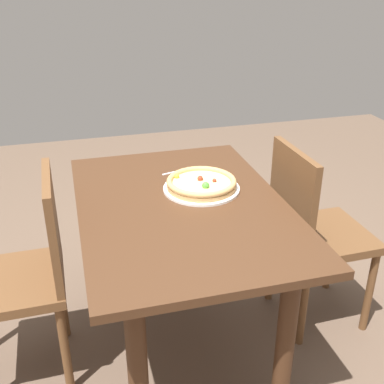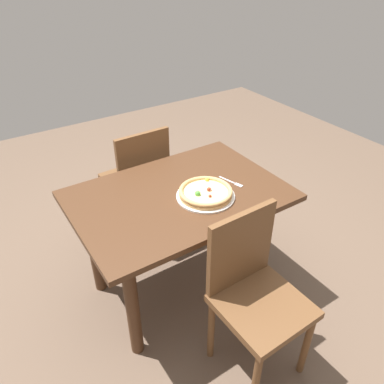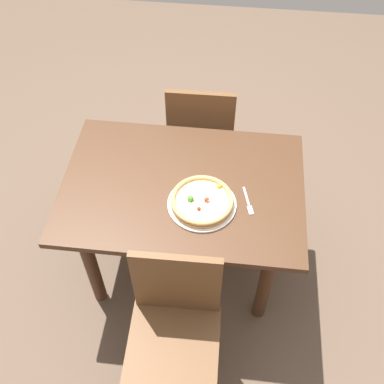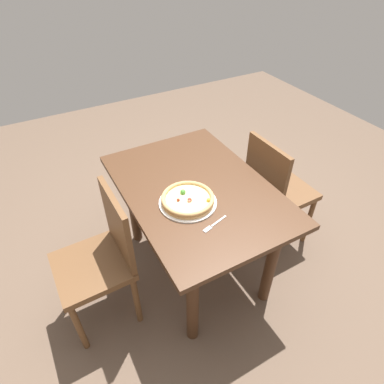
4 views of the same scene
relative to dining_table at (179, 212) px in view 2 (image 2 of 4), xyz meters
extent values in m
plane|color=brown|center=(0.00, 0.00, -0.60)|extent=(6.00, 6.00, 0.00)
cube|color=#472B19|center=(0.00, 0.00, 0.11)|extent=(1.17, 0.81, 0.03)
cylinder|color=#472B19|center=(-0.45, -0.27, -0.25)|extent=(0.07, 0.07, 0.70)
cylinder|color=#472B19|center=(0.45, -0.27, -0.25)|extent=(0.07, 0.07, 0.70)
cylinder|color=#472B19|center=(-0.45, 0.27, -0.25)|extent=(0.07, 0.07, 0.70)
cylinder|color=#472B19|center=(0.45, 0.27, -0.25)|extent=(0.07, 0.07, 0.70)
cylinder|color=brown|center=(0.14, -0.85, -0.39)|extent=(0.04, 0.04, 0.43)
cylinder|color=brown|center=(-0.20, -0.86, -0.39)|extent=(0.04, 0.04, 0.43)
cylinder|color=brown|center=(0.13, -0.51, -0.39)|extent=(0.04, 0.04, 0.43)
cylinder|color=brown|center=(-0.21, -0.52, -0.39)|extent=(0.04, 0.04, 0.43)
cube|color=brown|center=(-0.03, -0.69, -0.15)|extent=(0.41, 0.41, 0.04)
cube|color=brown|center=(-0.04, -0.50, 0.08)|extent=(0.38, 0.04, 0.42)
cylinder|color=brown|center=(-0.21, 0.85, -0.39)|extent=(0.04, 0.04, 0.43)
cylinder|color=brown|center=(0.13, 0.86, -0.39)|extent=(0.04, 0.04, 0.43)
cylinder|color=brown|center=(-0.21, 0.51, -0.39)|extent=(0.04, 0.04, 0.43)
cylinder|color=brown|center=(0.13, 0.52, -0.39)|extent=(0.04, 0.04, 0.43)
cube|color=brown|center=(-0.04, 0.69, -0.15)|extent=(0.41, 0.41, 0.04)
cube|color=brown|center=(-0.04, 0.50, 0.08)|extent=(0.38, 0.04, 0.42)
cylinder|color=white|center=(-0.11, 0.11, 0.13)|extent=(0.32, 0.32, 0.01)
cylinder|color=tan|center=(-0.11, 0.11, 0.15)|extent=(0.29, 0.29, 0.02)
cylinder|color=beige|center=(-0.11, 0.11, 0.16)|extent=(0.26, 0.26, 0.01)
torus|color=tan|center=(-0.11, 0.11, 0.17)|extent=(0.29, 0.29, 0.02)
sphere|color=#4C9E38|center=(-0.05, 0.11, 0.17)|extent=(0.03, 0.03, 0.03)
sphere|color=maroon|center=(-0.10, 0.16, 0.17)|extent=(0.02, 0.02, 0.02)
sphere|color=#E58C7F|center=(-0.13, 0.11, 0.17)|extent=(0.02, 0.02, 0.02)
sphere|color=gold|center=(-0.18, 0.02, 0.17)|extent=(0.02, 0.02, 0.02)
sphere|color=maroon|center=(-0.13, 0.11, 0.17)|extent=(0.02, 0.02, 0.02)
cube|color=silver|center=(-0.31, 0.04, 0.13)|extent=(0.04, 0.11, 0.00)
cube|color=silver|center=(-0.33, 0.12, 0.13)|extent=(0.03, 0.05, 0.00)
camera|label=1|loc=(1.64, -0.41, 1.00)|focal=44.81mm
camera|label=2|loc=(0.88, 1.49, 1.28)|focal=34.86mm
camera|label=3|loc=(-0.21, 1.43, 1.85)|focal=43.53mm
camera|label=4|loc=(-1.30, 0.74, 1.32)|focal=30.26mm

